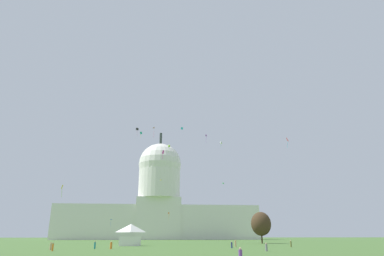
% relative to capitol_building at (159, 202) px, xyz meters
% --- Properties ---
extents(capitol_building, '(134.92, 29.81, 73.87)m').
position_rel_capitol_building_xyz_m(capitol_building, '(0.00, 0.00, 0.00)').
color(capitol_building, silver).
rests_on(capitol_building, ground_plane).
extents(event_tent, '(6.25, 4.35, 5.82)m').
position_rel_capitol_building_xyz_m(event_tent, '(-8.69, -131.34, -21.59)').
color(event_tent, white).
rests_on(event_tent, ground_plane).
extents(tree_east_far, '(8.61, 8.24, 10.95)m').
position_rel_capitol_building_xyz_m(tree_east_far, '(36.30, -108.90, -17.81)').
color(tree_east_far, '#42301E').
rests_on(tree_east_far, ground_plane).
extents(person_grey_front_right, '(0.59, 0.59, 1.48)m').
position_rel_capitol_building_xyz_m(person_grey_front_right, '(18.71, -166.12, -23.89)').
color(person_grey_front_right, gray).
rests_on(person_grey_front_right, ground_plane).
extents(person_purple_aisle_center, '(0.61, 0.61, 1.48)m').
position_rel_capitol_building_xyz_m(person_purple_aisle_center, '(7.99, -188.97, -23.90)').
color(person_purple_aisle_center, '#703D93').
rests_on(person_purple_aisle_center, ground_plane).
extents(person_navy_near_tree_west, '(0.49, 0.49, 1.45)m').
position_rel_capitol_building_xyz_m(person_navy_near_tree_west, '(15.77, -150.33, -23.90)').
color(person_navy_near_tree_west, navy).
rests_on(person_navy_near_tree_west, ground_plane).
extents(person_tan_near_tent, '(0.53, 0.53, 1.70)m').
position_rel_capitol_building_xyz_m(person_tan_near_tent, '(18.60, -142.24, -23.79)').
color(person_tan_near_tent, tan).
rests_on(person_tan_near_tent, ground_plane).
extents(person_orange_front_center, '(0.49, 0.49, 1.58)m').
position_rel_capitol_building_xyz_m(person_orange_front_center, '(-11.21, -152.65, -23.85)').
color(person_orange_front_center, orange).
rests_on(person_orange_front_center, ground_plane).
extents(person_teal_front_left, '(0.49, 0.49, 1.63)m').
position_rel_capitol_building_xyz_m(person_teal_front_left, '(-14.76, -151.87, -23.80)').
color(person_teal_front_left, '#1E757A').
rests_on(person_teal_front_left, ground_plane).
extents(person_olive_lawn_far_left, '(0.55, 0.55, 1.60)m').
position_rel_capitol_building_xyz_m(person_olive_lawn_far_left, '(31.85, -145.70, -23.83)').
color(person_olive_lawn_far_left, olive).
rests_on(person_olive_lawn_far_left, ground_plane).
extents(person_tan_back_center, '(0.41, 0.41, 1.51)m').
position_rel_capitol_building_xyz_m(person_tan_back_center, '(-22.59, -156.46, -23.87)').
color(person_tan_back_center, tan).
rests_on(person_tan_back_center, ground_plane).
extents(person_orange_lawn_far_right, '(0.34, 0.34, 1.48)m').
position_rel_capitol_building_xyz_m(person_orange_lawn_far_right, '(-20.89, -161.11, -23.88)').
color(person_orange_lawn_far_right, orange).
rests_on(person_orange_lawn_far_right, ground_plane).
extents(kite_black_high, '(1.17, 1.18, 3.57)m').
position_rel_capitol_building_xyz_m(kite_black_high, '(-11.21, -90.69, 22.58)').
color(kite_black_high, black).
extents(kite_yellow_low, '(0.44, 1.07, 3.00)m').
position_rel_capitol_building_xyz_m(kite_yellow_low, '(-25.56, -142.96, -10.42)').
color(kite_yellow_low, yellow).
extents(kite_violet_high, '(0.56, 0.69, 4.02)m').
position_rel_capitol_building_xyz_m(kite_violet_high, '(20.04, -86.67, 21.27)').
color(kite_violet_high, purple).
extents(kite_magenta_mid, '(0.72, 1.04, 2.89)m').
position_rel_capitol_building_xyz_m(kite_magenta_mid, '(-0.19, -126.23, 3.55)').
color(kite_magenta_mid, '#D1339E').
extents(kite_green_mid, '(1.10, 1.10, 0.90)m').
position_rel_capitol_building_xyz_m(kite_green_mid, '(39.35, -28.76, 8.99)').
color(kite_green_mid, green).
extents(kite_blue_low, '(1.33, 1.11, 3.74)m').
position_rel_capitol_building_xyz_m(kite_blue_low, '(-26.26, -40.35, -13.94)').
color(kite_blue_low, blue).
extents(kite_orange_low, '(0.79, 0.80, 4.13)m').
position_rel_capitol_building_xyz_m(kite_orange_low, '(5.48, -38.65, -10.01)').
color(kite_orange_low, orange).
extents(kite_red_mid, '(0.64, 0.78, 3.32)m').
position_rel_capitol_building_xyz_m(kite_red_mid, '(38.05, -135.08, 6.22)').
color(kite_red_mid, red).
extents(kite_lime_high, '(1.24, 1.26, 4.04)m').
position_rel_capitol_building_xyz_m(kite_lime_high, '(4.14, -57.12, 24.32)').
color(kite_lime_high, '#8CD133').
extents(kite_white_high, '(1.29, 1.24, 2.79)m').
position_rel_capitol_building_xyz_m(kite_white_high, '(32.73, -58.54, 26.70)').
color(kite_white_high, white).
extents(kite_turquoise_high, '(1.32, 0.83, 3.40)m').
position_rel_capitol_building_xyz_m(kite_turquoise_high, '(-11.50, -54.05, 32.07)').
color(kite_turquoise_high, teal).
extents(kite_pink_mid, '(0.91, 1.24, 2.54)m').
position_rel_capitol_building_xyz_m(kite_pink_mid, '(-3.60, -141.76, 6.23)').
color(kite_pink_mid, pink).
extents(kite_gold_mid, '(0.88, 1.52, 0.20)m').
position_rel_capitol_building_xyz_m(kite_gold_mid, '(-0.16, -116.09, -4.07)').
color(kite_gold_mid, gold).
extents(kite_cyan_high, '(1.04, 0.60, 1.02)m').
position_rel_capitol_building_xyz_m(kite_cyan_high, '(7.63, -102.31, 19.84)').
color(kite_cyan_high, '#33BCDB').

